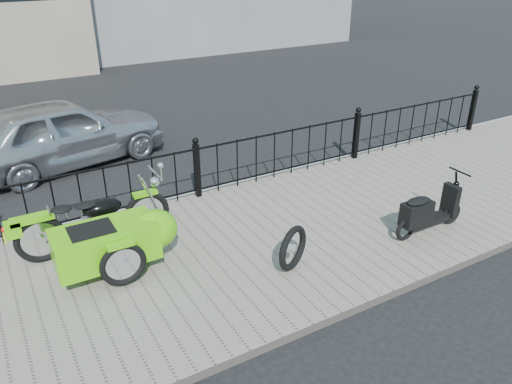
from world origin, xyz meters
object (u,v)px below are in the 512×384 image
motorcycle_sidecar (116,235)px  spare_tire (293,248)px  scooter (427,213)px  sedan_car (62,132)px

motorcycle_sidecar → spare_tire: size_ratio=3.59×
scooter → sedan_car: size_ratio=0.33×
scooter → spare_tire: scooter is taller
motorcycle_sidecar → spare_tire: 2.36m
sedan_car → spare_tire: bearing=-173.1°
motorcycle_sidecar → scooter: 4.49m
sedan_car → scooter: bearing=-156.2°
scooter → sedan_car: sedan_car is taller
spare_tire → sedan_car: size_ratio=0.16×
spare_tire → sedan_car: bearing=108.6°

